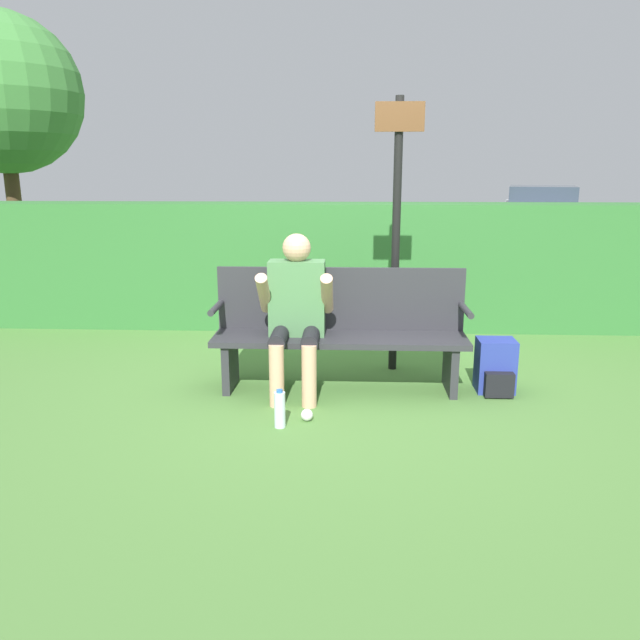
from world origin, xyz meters
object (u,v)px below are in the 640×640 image
at_px(backpack, 496,367).
at_px(tree, 2,94).
at_px(signpost, 396,220).
at_px(park_bench, 340,329).
at_px(water_bottle, 280,409).
at_px(parked_car, 541,211).
at_px(person_seated, 296,307).

xyz_separation_m(backpack, tree, (-6.12, 4.48, 2.54)).
xyz_separation_m(signpost, tree, (-5.36, 3.94, 1.44)).
height_order(park_bench, water_bottle, park_bench).
bearing_deg(park_bench, tree, 138.09).
height_order(signpost, tree, tree).
xyz_separation_m(park_bench, parked_car, (5.20, 12.34, 0.13)).
distance_m(backpack, signpost, 1.44).
relative_size(backpack, signpost, 0.18).
bearing_deg(backpack, signpost, 145.06).
distance_m(park_bench, parked_car, 13.39).
bearing_deg(water_bottle, signpost, 56.99).
bearing_deg(water_bottle, park_bench, 65.20).
bearing_deg(parked_car, signpost, 173.26).
bearing_deg(tree, water_bottle, -49.33).
relative_size(backpack, water_bottle, 1.56).
height_order(person_seated, tree, tree).
bearing_deg(person_seated, water_bottle, -94.40).
bearing_deg(park_bench, person_seated, -160.08).
relative_size(water_bottle, parked_car, 0.06).
relative_size(water_bottle, signpost, 0.12).
relative_size(park_bench, tree, 0.51).
height_order(park_bench, person_seated, person_seated).
height_order(park_bench, backpack, park_bench).
bearing_deg(water_bottle, person_seated, 85.60).
xyz_separation_m(person_seated, tree, (-4.57, 4.52, 2.06)).
bearing_deg(water_bottle, tree, 130.67).
distance_m(parked_car, tree, 13.03).
distance_m(water_bottle, parked_car, 14.33).
bearing_deg(backpack, water_bottle, -154.45).
relative_size(park_bench, backpack, 4.74).
distance_m(person_seated, signpost, 1.16).
bearing_deg(signpost, backpack, -34.94).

